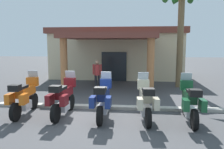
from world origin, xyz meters
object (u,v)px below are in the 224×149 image
at_px(palm_tree_near_portico, 181,16).
at_px(motorcycle_green, 190,102).
at_px(motorcycle_maroon, 63,98).
at_px(motorcycle_blue, 103,100).
at_px(pedestrian, 97,73).
at_px(motorcycle_cream, 146,101).
at_px(motel_building, 117,52).
at_px(motorcycle_orange, 24,97).

bearing_deg(palm_tree_near_portico, motorcycle_green, -97.19).
distance_m(motorcycle_maroon, motorcycle_green, 4.53).
xyz_separation_m(motorcycle_blue, pedestrian, (-1.06, 5.15, 0.32)).
bearing_deg(motorcycle_maroon, motorcycle_blue, -91.52).
relative_size(motorcycle_maroon, palm_tree_near_portico, 0.35).
relative_size(motorcycle_cream, palm_tree_near_portico, 0.35).
relative_size(motorcycle_maroon, motorcycle_blue, 1.00).
bearing_deg(motorcycle_cream, motorcycle_green, -95.38).
distance_m(motorcycle_cream, motorcycle_green, 1.51).
bearing_deg(palm_tree_near_portico, pedestrian, -162.93).
distance_m(motel_building, pedestrian, 5.93).
bearing_deg(pedestrian, motorcycle_orange, 153.19).
bearing_deg(motorcycle_orange, motorcycle_green, -93.81).
height_order(motorcycle_blue, palm_tree_near_portico, palm_tree_near_portico).
relative_size(motorcycle_maroon, motorcycle_cream, 1.00).
height_order(motel_building, pedestrian, motel_building).
distance_m(motorcycle_blue, motorcycle_cream, 1.51).
distance_m(motorcycle_orange, pedestrian, 5.38).
relative_size(motorcycle_orange, pedestrian, 1.26).
xyz_separation_m(motorcycle_cream, palm_tree_near_portico, (2.36, 6.71, 3.68)).
bearing_deg(pedestrian, motorcycle_maroon, 169.43).
relative_size(motorcycle_orange, motorcycle_cream, 1.00).
xyz_separation_m(motorcycle_blue, motorcycle_cream, (1.51, -0.06, 0.00)).
bearing_deg(motorcycle_cream, pedestrian, 21.70).
bearing_deg(motorcycle_green, pedestrian, 39.50).
bearing_deg(motorcycle_blue, motorcycle_orange, 87.86).
relative_size(motorcycle_blue, motorcycle_green, 1.00).
xyz_separation_m(motel_building, motorcycle_blue, (0.36, -10.95, -1.31)).
xyz_separation_m(motorcycle_maroon, motorcycle_cream, (3.01, -0.17, 0.00)).
bearing_deg(motorcycle_green, palm_tree_near_portico, -5.68).
relative_size(motorcycle_maroon, motorcycle_green, 1.00).
bearing_deg(motel_building, palm_tree_near_portico, -44.49).
relative_size(motorcycle_blue, pedestrian, 1.26).
distance_m(motorcycle_green, pedestrian, 6.63).
height_order(motel_building, palm_tree_near_portico, palm_tree_near_portico).
xyz_separation_m(motorcycle_blue, motorcycle_green, (3.01, -0.08, 0.00)).
distance_m(motorcycle_orange, motorcycle_cream, 4.53).
xyz_separation_m(motorcycle_green, pedestrian, (-4.08, 5.22, 0.32)).
bearing_deg(motorcycle_orange, palm_tree_near_portico, -48.30).
distance_m(motorcycle_cream, pedestrian, 5.81).
bearing_deg(pedestrian, motorcycle_green, -147.55).
xyz_separation_m(motorcycle_orange, palm_tree_near_portico, (6.88, 6.52, 3.68)).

